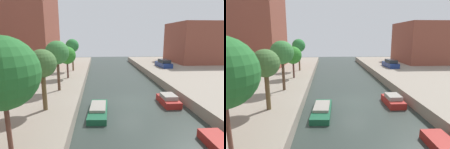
{
  "view_description": "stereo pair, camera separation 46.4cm",
  "coord_description": "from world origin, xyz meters",
  "views": [
    {
      "loc": [
        -3.23,
        -17.37,
        6.48
      ],
      "look_at": [
        -1.18,
        8.83,
        1.01
      ],
      "focal_mm": 29.35,
      "sensor_mm": 36.0,
      "label": 1
    },
    {
      "loc": [
        -2.77,
        -17.4,
        6.48
      ],
      "look_at": [
        -1.18,
        8.83,
        1.01
      ],
      "focal_mm": 29.35,
      "sensor_mm": 36.0,
      "label": 2
    }
  ],
  "objects": [
    {
      "name": "low_block_right",
      "position": [
        18.0,
        21.44,
        5.19
      ],
      "size": [
        10.0,
        11.23,
        8.39
      ],
      "primitive_type": "cube",
      "color": "brown",
      "rests_on": "quay_right"
    },
    {
      "name": "street_tree_2",
      "position": [
        -7.26,
        -3.87,
        4.49
      ],
      "size": [
        2.08,
        2.08,
        4.6
      ],
      "color": "brown",
      "rests_on": "quay_left"
    },
    {
      "name": "street_tree_3",
      "position": [
        -7.26,
        1.32,
        4.86
      ],
      "size": [
        2.36,
        2.36,
        5.08
      ],
      "color": "brown",
      "rests_on": "quay_left"
    },
    {
      "name": "street_tree_4",
      "position": [
        -7.26,
        7.11,
        4.03
      ],
      "size": [
        2.3,
        2.3,
        4.2
      ],
      "color": "brown",
      "rests_on": "quay_left"
    },
    {
      "name": "moored_boat_right_1",
      "position": [
        3.89,
        -8.48,
        0.28
      ],
      "size": [
        1.44,
        3.35,
        0.57
      ],
      "color": "maroon",
      "rests_on": "ground_plane"
    },
    {
      "name": "parked_car",
      "position": [
        8.84,
        15.09,
        1.59
      ],
      "size": [
        1.93,
        4.47,
        1.4
      ],
      "color": "navy",
      "rests_on": "quay_right"
    },
    {
      "name": "ground_plane",
      "position": [
        0.0,
        0.0,
        0.0
      ],
      "size": [
        84.0,
        84.0,
        0.0
      ],
      "primitive_type": "plane",
      "color": "#2D3833"
    },
    {
      "name": "street_tree_1",
      "position": [
        -7.26,
        -9.5,
        4.96
      ],
      "size": [
        3.18,
        3.18,
        5.56
      ],
      "color": "brown",
      "rests_on": "quay_left"
    },
    {
      "name": "moored_boat_left_2",
      "position": [
        -3.26,
        -2.63,
        0.3
      ],
      "size": [
        1.8,
        4.58,
        0.7
      ],
      "color": "#195638",
      "rests_on": "ground_plane"
    },
    {
      "name": "moored_boat_right_2",
      "position": [
        3.57,
        -0.9,
        0.41
      ],
      "size": [
        1.49,
        3.05,
        0.98
      ],
      "color": "maroon",
      "rests_on": "ground_plane"
    },
    {
      "name": "street_tree_5",
      "position": [
        -7.26,
        12.55,
        5.0
      ],
      "size": [
        2.09,
        2.09,
        5.1
      ],
      "color": "brown",
      "rests_on": "quay_left"
    }
  ]
}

